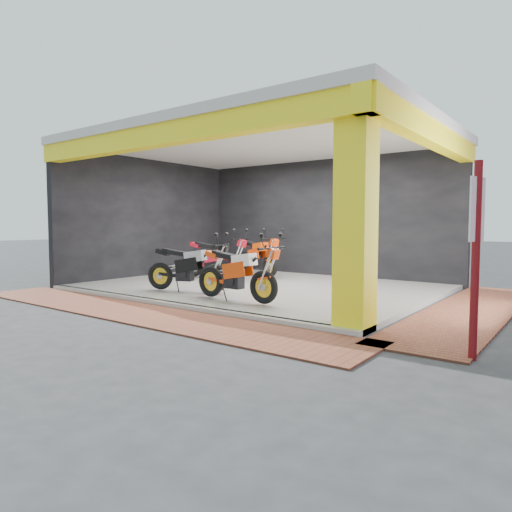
{
  "coord_description": "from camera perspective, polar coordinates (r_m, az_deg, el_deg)",
  "views": [
    {
      "loc": [
        6.6,
        -7.01,
        1.6
      ],
      "look_at": [
        0.57,
        1.05,
        0.9
      ],
      "focal_mm": 32.0,
      "sensor_mm": 36.0,
      "label": 1
    }
  ],
  "objects": [
    {
      "name": "corner_column",
      "position": [
        6.88,
        12.36,
        5.13
      ],
      "size": [
        0.5,
        0.5,
        3.5
      ],
      "primitive_type": "cube",
      "color": "yellow",
      "rests_on": "ground"
    },
    {
      "name": "paver_front",
      "position": [
        8.56,
        -14.77,
        -6.83
      ],
      "size": [
        9.0,
        1.4,
        0.03
      ],
      "primitive_type": "cube",
      "color": "brown",
      "rests_on": "ground"
    },
    {
      "name": "showroom_ceiling",
      "position": [
        11.34,
        0.58,
        14.14
      ],
      "size": [
        8.4,
        6.4,
        0.2
      ],
      "primitive_type": "cube",
      "color": "beige",
      "rests_on": "corner_column"
    },
    {
      "name": "back_wall",
      "position": [
        13.79,
        8.23,
        4.57
      ],
      "size": [
        8.2,
        0.2,
        3.5
      ],
      "primitive_type": "cube",
      "color": "black",
      "rests_on": "ground"
    },
    {
      "name": "showroom_floor",
      "position": [
        11.27,
        0.57,
        -3.92
      ],
      "size": [
        8.0,
        6.0,
        0.1
      ],
      "primitive_type": "cube",
      "color": "silver",
      "rests_on": "ground"
    },
    {
      "name": "paver_right",
      "position": [
        9.32,
        25.26,
        -6.2
      ],
      "size": [
        1.4,
        7.0,
        0.03
      ],
      "primitive_type": "cube",
      "color": "brown",
      "rests_on": "ground"
    },
    {
      "name": "moto_row_b",
      "position": [
        12.12,
        -2.65,
        0.03
      ],
      "size": [
        2.24,
        1.01,
        1.33
      ],
      "primitive_type": null,
      "rotation": [
        0.0,
        0.0,
        0.09
      ],
      "color": "#B41323",
      "rests_on": "showroom_floor"
    },
    {
      "name": "ground",
      "position": [
        9.76,
        -6.42,
        -5.48
      ],
      "size": [
        80.0,
        80.0,
        0.0
      ],
      "primitive_type": "plane",
      "color": "#2D2D30",
      "rests_on": "ground"
    },
    {
      "name": "moto_hero",
      "position": [
        8.44,
        0.97,
        -1.86
      ],
      "size": [
        2.13,
        0.84,
        1.29
      ],
      "primitive_type": null,
      "rotation": [
        0.0,
        0.0,
        -0.03
      ],
      "color": "#DC3D09",
      "rests_on": "showroom_floor"
    },
    {
      "name": "moto_row_c",
      "position": [
        12.6,
        1.74,
        0.2
      ],
      "size": [
        2.33,
        1.56,
        1.34
      ],
      "primitive_type": null,
      "rotation": [
        0.0,
        0.0,
        -0.37
      ],
      "color": "#FC410A",
      "rests_on": "showroom_floor"
    },
    {
      "name": "floor_kerb",
      "position": [
        9.05,
        -10.88,
        -5.96
      ],
      "size": [
        8.0,
        0.2,
        0.1
      ],
      "primitive_type": "cube",
      "color": "silver",
      "rests_on": "ground"
    },
    {
      "name": "left_wall",
      "position": [
        13.99,
        -13.15,
        4.49
      ],
      "size": [
        0.2,
        6.2,
        3.5
      ],
      "primitive_type": "cube",
      "color": "black",
      "rests_on": "ground"
    },
    {
      "name": "header_beam_right",
      "position": [
        9.53,
        21.01,
        13.99
      ],
      "size": [
        0.3,
        6.4,
        0.4
      ],
      "primitive_type": "cube",
      "color": "yellow",
      "rests_on": "corner_column"
    },
    {
      "name": "signpost",
      "position": [
        5.88,
        25.77,
        0.43
      ],
      "size": [
        0.11,
        0.32,
        2.34
      ],
      "rotation": [
        0.0,
        0.0,
        -0.27
      ],
      "color": "maroon",
      "rests_on": "ground"
    },
    {
      "name": "moto_row_a",
      "position": [
        9.92,
        -5.21,
        -1.06
      ],
      "size": [
        2.21,
        1.37,
        1.27
      ],
      "primitive_type": null,
      "rotation": [
        0.0,
        0.0,
        0.31
      ],
      "color": "black",
      "rests_on": "showroom_floor"
    },
    {
      "name": "header_beam_front",
      "position": [
        9.08,
        -11.06,
        14.69
      ],
      "size": [
        8.4,
        0.3,
        0.4
      ],
      "primitive_type": "cube",
      "color": "yellow",
      "rests_on": "corner_column"
    }
  ]
}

